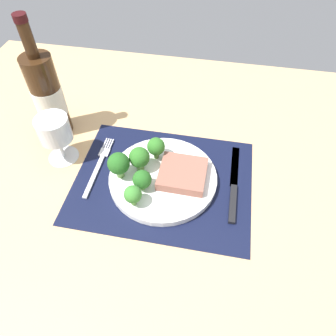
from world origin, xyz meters
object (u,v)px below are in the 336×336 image
Objects in this scene: plate at (163,178)px; steak at (183,174)px; wine_bottle at (48,96)px; wine_glass at (55,132)px; knife at (234,188)px; fork at (99,165)px.

steak is (4.48, 0.54, 1.93)cm from plate.
wine_bottle is at bearing 161.73° from steak.
wine_glass reaches higher than steak.
knife is at bearing -3.31° from wine_glass.
wine_bottle is 11.01cm from wine_glass.
fork is (-16.29, 1.42, -0.55)cm from plate.
wine_bottle reaches higher than fork.
knife is 0.74× the size of wine_bottle.
knife is at bearing -13.90° from wine_bottle.
wine_glass is (5.20, -9.36, -2.59)cm from wine_bottle.
plate is 2.03× the size of wine_glass.
plate is 1.09× the size of knife.
steak is 20.95cm from fork.
fork is at bearing -36.10° from wine_bottle.
wine_glass is at bearing 175.41° from steak.
wine_glass is (-42.55, 2.46, 7.96)cm from knife.
plate is 16.37cm from fork.
wine_glass reaches higher than knife.
wine_glass is at bearing 170.94° from fork.
plate is 16.49cm from knife.
wine_bottle is at bearing 143.96° from fork.
wine_bottle reaches higher than steak.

